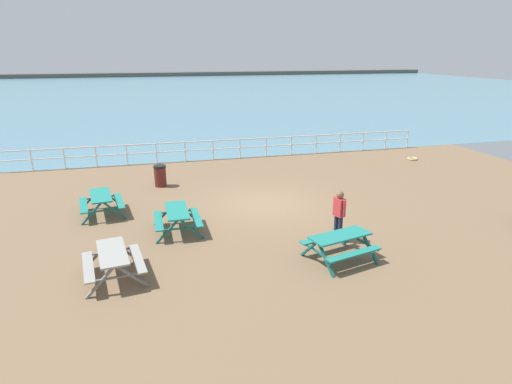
{
  "coord_description": "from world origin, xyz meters",
  "views": [
    {
      "loc": [
        -4.45,
        -15.4,
        5.74
      ],
      "look_at": [
        -0.59,
        -0.85,
        0.8
      ],
      "focal_mm": 30.13,
      "sensor_mm": 36.0,
      "label": 1
    }
  ],
  "objects_px": {
    "picnic_table_far_right": "(101,199)",
    "litter_bin": "(160,176)",
    "picnic_table_far_left": "(340,241)",
    "picnic_table_near_left": "(113,258)",
    "visitor": "(339,213)",
    "picnic_table_near_right": "(177,215)"
  },
  "relations": [
    {
      "from": "picnic_table_far_left",
      "to": "picnic_table_far_right",
      "type": "bearing_deg",
      "value": 127.11
    },
    {
      "from": "picnic_table_far_left",
      "to": "litter_bin",
      "type": "height_order",
      "value": "litter_bin"
    },
    {
      "from": "picnic_table_far_left",
      "to": "visitor",
      "type": "height_order",
      "value": "visitor"
    },
    {
      "from": "picnic_table_far_left",
      "to": "picnic_table_far_right",
      "type": "distance_m",
      "value": 8.85
    },
    {
      "from": "picnic_table_near_left",
      "to": "picnic_table_far_right",
      "type": "relative_size",
      "value": 1.0
    },
    {
      "from": "picnic_table_near_left",
      "to": "litter_bin",
      "type": "xyz_separation_m",
      "value": [
        1.62,
        8.04,
        -0.1
      ]
    },
    {
      "from": "picnic_table_near_right",
      "to": "picnic_table_far_left",
      "type": "height_order",
      "value": "same"
    },
    {
      "from": "picnic_table_near_left",
      "to": "picnic_table_far_left",
      "type": "xyz_separation_m",
      "value": [
        6.23,
        -0.56,
        0.0
      ]
    },
    {
      "from": "picnic_table_far_left",
      "to": "visitor",
      "type": "distance_m",
      "value": 1.35
    },
    {
      "from": "picnic_table_near_left",
      "to": "picnic_table_far_right",
      "type": "xyz_separation_m",
      "value": [
        -0.65,
        5.01,
        0.0
      ]
    },
    {
      "from": "picnic_table_far_right",
      "to": "litter_bin",
      "type": "relative_size",
      "value": 2.09
    },
    {
      "from": "picnic_table_far_left",
      "to": "litter_bin",
      "type": "distance_m",
      "value": 9.76
    },
    {
      "from": "visitor",
      "to": "litter_bin",
      "type": "xyz_separation_m",
      "value": [
        -5.12,
        7.41,
        -0.47
      ]
    },
    {
      "from": "picnic_table_near_left",
      "to": "picnic_table_far_right",
      "type": "bearing_deg",
      "value": -0.52
    },
    {
      "from": "litter_bin",
      "to": "picnic_table_far_right",
      "type": "bearing_deg",
      "value": -126.78
    },
    {
      "from": "visitor",
      "to": "litter_bin",
      "type": "relative_size",
      "value": 1.75
    },
    {
      "from": "visitor",
      "to": "picnic_table_far_left",
      "type": "bearing_deg",
      "value": 49.16
    },
    {
      "from": "picnic_table_near_right",
      "to": "litter_bin",
      "type": "bearing_deg",
      "value": 3.3
    },
    {
      "from": "picnic_table_near_left",
      "to": "picnic_table_near_right",
      "type": "bearing_deg",
      "value": -43.18
    },
    {
      "from": "picnic_table_near_left",
      "to": "picnic_table_far_right",
      "type": "height_order",
      "value": "same"
    },
    {
      "from": "picnic_table_near_right",
      "to": "picnic_table_near_left",
      "type": "bearing_deg",
      "value": 144.87
    },
    {
      "from": "picnic_table_far_left",
      "to": "visitor",
      "type": "xyz_separation_m",
      "value": [
        0.51,
        1.19,
        0.36
      ]
    }
  ]
}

